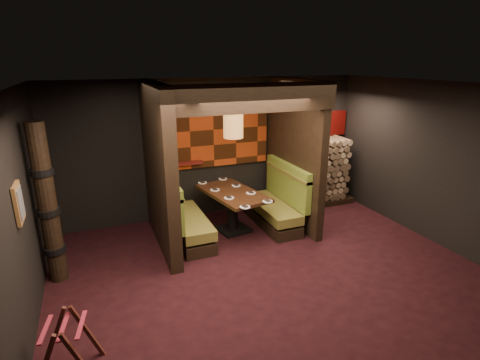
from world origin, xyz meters
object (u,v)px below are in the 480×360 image
Objects in this scene: pendant_lamp at (233,125)px; totem_column at (48,206)px; booth_bench_left at (184,220)px; dining_table at (233,203)px; firewood_stack at (316,172)px; booth_bench_right at (276,205)px; luggage_rack at (67,345)px.

totem_column is (-3.06, -0.53, -0.89)m from pendant_lamp.
dining_table is (0.97, 0.03, 0.17)m from booth_bench_left.
firewood_stack is at bearing 13.19° from totem_column.
dining_table is 1.64× the size of pendant_lamp.
totem_column reaches higher than booth_bench_right.
luggage_rack is (-3.78, -2.59, -0.04)m from booth_bench_right.
booth_bench_right is 0.97× the size of dining_table.
pendant_lamp is (0.97, -0.02, 1.67)m from booth_bench_left.
firewood_stack is (2.28, 0.67, 0.18)m from dining_table.
dining_table is at bearing 1.91° from booth_bench_left.
luggage_rack is 6.11m from firewood_stack.
firewood_stack reaches higher than booth_bench_right.
booth_bench_right is 1.60× the size of pendant_lamp.
totem_column is (-3.98, -0.55, 0.79)m from booth_bench_right.
booth_bench_right is 4.10m from totem_column.
firewood_stack is at bearing 16.33° from dining_table.
booth_bench_right is at bearing 7.86° from totem_column.
firewood_stack reaches higher than booth_bench_left.
firewood_stack is at bearing 17.48° from pendant_lamp.
firewood_stack is (5.33, 1.25, -0.44)m from totem_column.
booth_bench_right is 1.56m from firewood_stack.
pendant_lamp is 2.73m from firewood_stack.
pendant_lamp is (0.00, -0.05, 1.51)m from dining_table.
firewood_stack is (3.25, 0.70, 0.35)m from booth_bench_left.
pendant_lamp is at bearing -162.52° from firewood_stack.
totem_column is 5.50m from firewood_stack.
firewood_stack is at bearing 27.35° from booth_bench_right.
booth_bench_left is 0.97× the size of dining_table.
firewood_stack is at bearing 12.17° from booth_bench_left.
booth_bench_left is 1.93m from pendant_lamp.
pendant_lamp reaches higher than booth_bench_left.
dining_table is 2.38m from firewood_stack.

